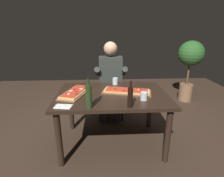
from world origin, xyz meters
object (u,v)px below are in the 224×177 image
Objects in this scene: pizza_rectangular_left at (75,92)px; diner_chair at (110,90)px; seated_diner at (111,78)px; potted_plant_corner at (190,61)px; dining_table at (112,100)px; tumbler_near_camera at (115,82)px; wine_bottle_dark at (89,96)px; tumbler_far_side at (144,96)px; oil_bottle_amber at (130,97)px; pizza_rectangular_front at (127,91)px.

pizza_rectangular_left is 1.01m from diner_chair.
seated_diner reaches higher than potted_plant_corner.
pizza_rectangular_left is at bearing -123.59° from seated_diner.
dining_table is 14.42× the size of tumbler_near_camera.
seated_diner reaches higher than diner_chair.
wine_bottle_dark is 0.39× the size of diner_chair.
diner_chair is at bearing 60.32° from pizza_rectangular_left.
potted_plant_corner is (1.69, 0.60, 0.40)m from diner_chair.
wine_bottle_dark is at bearing -112.49° from tumbler_near_camera.
tumbler_far_side reaches higher than dining_table.
dining_table is 0.49m from oil_bottle_amber.
wine_bottle_dark reaches higher than dining_table.
pizza_rectangular_front is at bearing -76.35° from seated_diner.
oil_bottle_amber is 1.16m from seated_diner.
potted_plant_corner is at bearing 33.14° from tumbler_near_camera.
pizza_rectangular_left is 6.13× the size of tumbler_far_side.
dining_table is 0.22m from pizza_rectangular_front.
pizza_rectangular_front is 0.49× the size of seated_diner.
tumbler_near_camera is 1.96m from potted_plant_corner.
seated_diner is 1.03× the size of potted_plant_corner.
tumbler_far_side is at bearing -72.63° from diner_chair.
wine_bottle_dark is 2.72m from potted_plant_corner.
pizza_rectangular_left is 0.65m from tumbler_near_camera.
pizza_rectangular_left is at bearing 115.85° from wine_bottle_dark.
potted_plant_corner reaches higher than tumbler_far_side.
pizza_rectangular_left is 1.73× the size of wine_bottle_dark.
seated_diner reaches higher than tumbler_near_camera.
tumbler_far_side is 0.07× the size of potted_plant_corner.
tumbler_near_camera is 0.68m from tumbler_far_side.
pizza_rectangular_front is at bearing 6.28° from dining_table.
pizza_rectangular_front is 0.90m from diner_chair.
pizza_rectangular_left is 0.67× the size of diner_chair.
tumbler_far_side reaches higher than pizza_rectangular_front.
oil_bottle_amber reaches higher than tumbler_far_side.
potted_plant_corner reaches higher than pizza_rectangular_front.
wine_bottle_dark is 1.19m from seated_diner.
wine_bottle_dark is (0.20, -0.42, 0.12)m from pizza_rectangular_left.
potted_plant_corner is at bearing 51.29° from tumbler_far_side.
tumbler_far_side is at bearing -56.59° from pizza_rectangular_front.
potted_plant_corner is (1.52, 1.44, 0.12)m from pizza_rectangular_front.
tumbler_near_camera is at bearing 97.05° from oil_bottle_amber.
wine_bottle_dark is 0.87m from tumbler_near_camera.
potted_plant_corner reaches higher than oil_bottle_amber.
tumbler_near_camera is at bearing 108.55° from pizza_rectangular_front.
pizza_rectangular_front is 0.30m from tumbler_far_side.
wine_bottle_dark is at bearing 179.85° from oil_bottle_amber.
diner_chair reaches higher than pizza_rectangular_front.
tumbler_near_camera is 0.07× the size of seated_diner.
tumbler_near_camera is at bearing 67.51° from wine_bottle_dark.
diner_chair is at bearing 90.00° from seated_diner.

